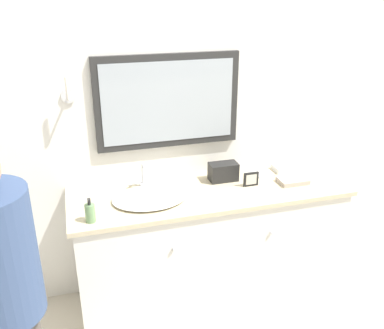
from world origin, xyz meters
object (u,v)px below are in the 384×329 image
soap_bottle (90,213)px  picture_frame (251,179)px  sink_basin (149,197)px  appliance_box (223,172)px

soap_bottle → picture_frame: size_ratio=1.44×
sink_basin → picture_frame: bearing=0.2°
soap_bottle → appliance_box: 0.99m
soap_bottle → sink_basin: bearing=25.1°
sink_basin → picture_frame: (0.71, 0.00, 0.03)m
soap_bottle → appliance_box: size_ratio=0.77×
sink_basin → appliance_box: 0.58m
appliance_box → sink_basin: bearing=-165.6°
appliance_box → picture_frame: size_ratio=1.87×
picture_frame → soap_bottle: bearing=-170.6°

